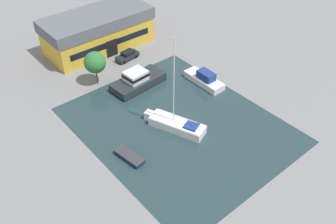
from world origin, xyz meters
TOP-DOWN VIEW (x-y plane):
  - ground_plane at (0.00, 0.00)m, footprint 440.00×440.00m
  - water_canal at (0.00, 0.00)m, footprint 25.75×31.46m
  - warehouse_building at (3.64, 27.64)m, footprint 20.78×9.59m
  - quay_tree_near_building at (-3.38, 17.11)m, footprint 3.69×3.69m
  - parked_car at (5.11, 20.22)m, footprint 4.75×2.24m
  - sailboat_moored at (-0.79, -0.38)m, footprint 5.48×9.58m
  - motor_cruiser at (1.40, 12.00)m, footprint 9.77×4.82m
  - small_dinghy at (-9.58, -0.97)m, footprint 2.34×4.73m
  - cabin_boat at (10.56, 5.26)m, footprint 2.66×7.66m

SIDE VIEW (x-z plane):
  - ground_plane at x=0.00m, z-range 0.00..0.00m
  - water_canal at x=0.00m, z-range 0.00..0.01m
  - small_dinghy at x=-9.58m, z-range 0.01..0.72m
  - sailboat_moored at x=-0.79m, z-range -6.62..8.24m
  - parked_car at x=5.11m, z-range 0.01..1.66m
  - cabin_boat at x=10.56m, z-range -0.35..2.10m
  - motor_cruiser at x=1.40m, z-range -0.43..2.61m
  - warehouse_building at x=3.64m, z-range 0.04..7.00m
  - quay_tree_near_building at x=-3.38m, z-range 1.15..7.14m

